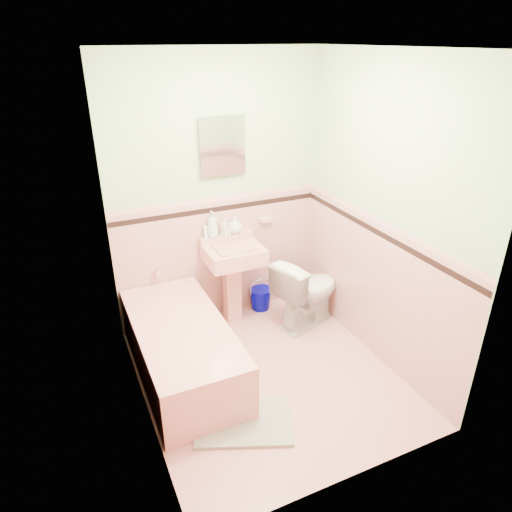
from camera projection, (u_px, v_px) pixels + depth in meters
name	position (u px, v px, depth m)	size (l,w,h in m)	color
floor	(268.00, 376.00, 3.85)	(2.20, 2.20, 0.00)	#E49D95
ceiling	(273.00, 48.00, 2.77)	(2.20, 2.20, 0.00)	white
wall_back	(217.00, 195.00, 4.21)	(2.50, 2.50, 0.00)	#F2E4C5
wall_front	(363.00, 314.00, 2.40)	(2.50, 2.50, 0.00)	#F2E4C5
wall_left	(130.00, 264.00, 2.93)	(2.50, 2.50, 0.00)	#F2E4C5
wall_right	(383.00, 218.00, 3.68)	(2.50, 2.50, 0.00)	#F2E4C5
wainscot_back	(220.00, 259.00, 4.48)	(2.00, 2.00, 0.00)	#E6A29A
wainscot_front	(351.00, 407.00, 2.69)	(2.00, 2.00, 0.00)	#E6A29A
wainscot_left	(142.00, 347.00, 3.22)	(2.20, 2.20, 0.00)	#E6A29A
wainscot_right	(372.00, 289.00, 3.96)	(2.20, 2.20, 0.00)	#E6A29A
accent_back	(219.00, 209.00, 4.25)	(2.00, 2.00, 0.00)	black
accent_front	(359.00, 333.00, 2.47)	(2.00, 2.00, 0.00)	black
accent_left	(135.00, 281.00, 2.99)	(2.20, 2.20, 0.00)	black
accent_right	(379.00, 233.00, 3.73)	(2.20, 2.20, 0.00)	black
cap_back	(218.00, 199.00, 4.21)	(2.00, 2.00, 0.00)	#E4A19F
cap_front	(361.00, 317.00, 2.43)	(2.00, 2.00, 0.00)	#E4A19F
cap_left	(133.00, 268.00, 2.95)	(2.20, 2.20, 0.00)	#E4A19F
cap_right	(380.00, 222.00, 3.69)	(2.20, 2.20, 0.00)	#E4A19F
bathtub	(182.00, 351.00, 3.78)	(0.70, 1.50, 0.45)	#DF928A
tub_faucet	(157.00, 271.00, 4.20)	(0.04, 0.04, 0.12)	silver
sink	(234.00, 286.00, 4.39)	(0.52, 0.48, 0.82)	#DF928A
sink_faucet	(227.00, 228.00, 4.28)	(0.02, 0.02, 0.10)	silver
medicine_cabinet	(222.00, 146.00, 4.01)	(0.39, 0.04, 0.48)	white
soap_dish	(265.00, 219.00, 4.48)	(0.12, 0.07, 0.04)	#DF928A
soap_bottle_left	(212.00, 224.00, 4.24)	(0.10, 0.10, 0.25)	#B2B2B2
soap_bottle_mid	(225.00, 226.00, 4.30)	(0.08, 0.08, 0.17)	#B2B2B2
soap_bottle_right	(235.00, 225.00, 4.34)	(0.13, 0.13, 0.17)	#B2B2B2
tube	(206.00, 232.00, 4.24)	(0.04, 0.04, 0.12)	white
toilet	(307.00, 291.00, 4.42)	(0.39, 0.69, 0.70)	white
bucket	(261.00, 298.00, 4.76)	(0.23, 0.23, 0.23)	#00019D
bath_mat	(244.00, 422.00, 3.36)	(0.69, 0.46, 0.03)	gray
shoe	(230.00, 413.00, 3.38)	(0.16, 0.08, 0.07)	#BF1E59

